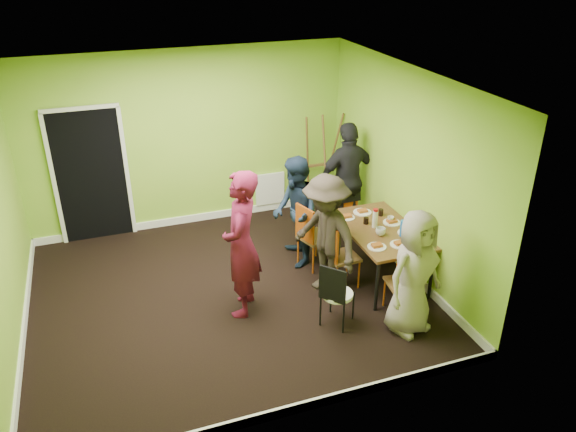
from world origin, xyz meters
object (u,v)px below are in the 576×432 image
chair_left_far (311,233)px  chair_bentwood (336,292)px  easel (321,163)px  chair_front_end (405,281)px  blue_bottle (403,228)px  person_left_far (296,212)px  chair_left_near (338,252)px  person_left_near (325,235)px  thermos (375,219)px  person_back_end (348,180)px  chair_back_end (349,197)px  person_front_end (414,273)px  dining_table (381,232)px  orange_bottle (374,222)px  person_standing (242,244)px

chair_left_far → chair_bentwood: size_ratio=1.12×
chair_left_far → easel: size_ratio=0.57×
chair_front_end → easel: 3.21m
blue_bottle → person_left_far: bearing=136.5°
chair_left_far → easel: easel is taller
chair_left_near → person_left_near: 0.35m
easel → blue_bottle: size_ratio=7.71×
easel → thermos: bearing=-94.1°
person_back_end → person_left_far: bearing=24.0°
chair_left_far → chair_back_end: 1.17m
chair_left_far → blue_bottle: (0.94, -0.83, 0.32)m
person_back_end → chair_left_near: bearing=55.9°
chair_back_end → chair_left_near: bearing=57.9°
person_back_end → chair_left_far: bearing=35.8°
person_front_end → chair_left_near: bearing=94.6°
blue_bottle → chair_left_far: bearing=138.6°
thermos → blue_bottle: thermos is taller
thermos → person_back_end: bearing=81.0°
chair_bentwood → person_left_far: 1.59m
blue_bottle → person_front_end: 0.94m
dining_table → person_front_end: 1.16m
chair_back_end → orange_bottle: (-0.17, -1.13, 0.14)m
chair_left_far → blue_bottle: bearing=30.9°
easel → person_left_far: (-1.02, -1.54, -0.04)m
thermos → dining_table: bearing=-48.1°
dining_table → person_back_end: size_ratio=0.83×
person_left_far → person_left_near: bearing=14.8°
chair_left_far → person_left_far: (-0.15, 0.20, 0.25)m
chair_front_end → blue_bottle: blue_bottle is taller
person_back_end → person_front_end: person_back_end is taller
person_standing → person_left_near: bearing=118.0°
chair_left_far → person_back_end: size_ratio=0.54×
dining_table → orange_bottle: bearing=102.7°
chair_bentwood → thermos: thermos is taller
chair_front_end → person_standing: bearing=164.1°
chair_left_near → blue_bottle: bearing=69.4°
easel → person_left_far: bearing=-123.7°
chair_left_far → person_left_far: 0.35m
chair_left_far → chair_bentwood: 1.37m
chair_back_end → orange_bottle: size_ratio=12.67×
thermos → chair_back_end: bearing=80.7°
person_back_end → blue_bottle: bearing=85.8°
dining_table → person_standing: (-1.94, -0.11, 0.24)m
person_standing → person_left_far: 1.35m
blue_bottle → person_standing: size_ratio=0.12×
person_left_far → chair_left_far: bearing=43.4°
chair_left_far → person_front_end: (0.59, -1.70, 0.23)m
easel → chair_front_end: bearing=-94.0°
dining_table → person_left_far: (-0.92, 0.76, 0.10)m
chair_left_near → chair_back_end: chair_left_near is taller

